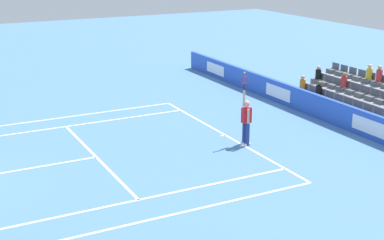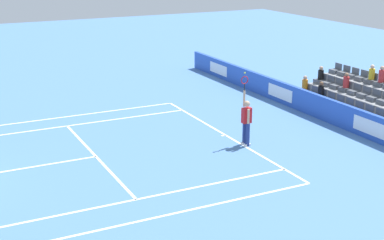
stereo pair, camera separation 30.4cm
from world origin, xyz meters
TOP-DOWN VIEW (x-y plane):
  - line_baseline at (0.00, -11.89)m, footprint 10.97×0.10m
  - line_service at (0.00, -6.40)m, footprint 8.23×0.10m
  - line_centre_service at (0.00, -3.20)m, footprint 0.10×6.40m
  - line_singles_sideline_left at (4.12, -5.95)m, footprint 0.10×11.89m
  - line_singles_sideline_right at (-4.12, -5.95)m, footprint 0.10×11.89m
  - line_doubles_sideline_left at (5.49, -5.95)m, footprint 0.10×11.89m
  - line_doubles_sideline_right at (-5.49, -5.95)m, footprint 0.10×11.89m
  - line_centre_mark at (0.00, -11.79)m, footprint 0.10×0.20m
  - sponsor_barrier at (0.00, -16.83)m, footprint 24.92×0.22m
  - tennis_player at (-1.36, -12.01)m, footprint 0.53×0.37m
  - stadium_stand at (0.01, -19.15)m, footprint 6.20×2.85m

SIDE VIEW (x-z plane):
  - line_baseline at x=0.00m, z-range 0.00..0.01m
  - line_service at x=0.00m, z-range 0.00..0.01m
  - line_centre_service at x=0.00m, z-range 0.00..0.01m
  - line_singles_sideline_left at x=4.12m, z-range 0.00..0.01m
  - line_singles_sideline_right at x=-4.12m, z-range 0.00..0.01m
  - line_doubles_sideline_left at x=5.49m, z-range 0.00..0.01m
  - line_doubles_sideline_right at x=-5.49m, z-range 0.00..0.01m
  - line_centre_mark at x=0.00m, z-range 0.00..0.01m
  - sponsor_barrier at x=0.00m, z-range 0.00..1.05m
  - stadium_stand at x=0.01m, z-range -0.56..1.65m
  - tennis_player at x=-1.36m, z-range -0.43..2.42m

